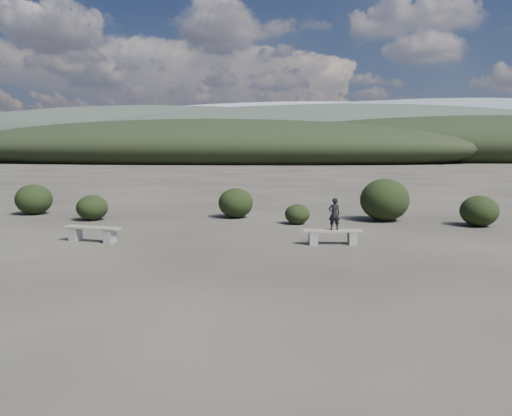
# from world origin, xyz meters

# --- Properties ---
(ground) EXTENTS (1200.00, 1200.00, 0.00)m
(ground) POSITION_xyz_m (0.00, 0.00, 0.00)
(ground) COLOR #2B2721
(ground) RESTS_ON ground
(bench_left) EXTENTS (1.76, 0.62, 0.43)m
(bench_left) POSITION_xyz_m (-4.02, 3.94, 0.26)
(bench_left) COLOR slate
(bench_left) RESTS_ON ground
(bench_right) EXTENTS (1.66, 0.61, 0.41)m
(bench_right) POSITION_xyz_m (2.73, 4.53, 0.25)
(bench_right) COLOR slate
(bench_right) RESTS_ON ground
(seated_person) EXTENTS (0.37, 0.29, 0.89)m
(seated_person) POSITION_xyz_m (2.76, 4.54, 0.85)
(seated_person) COLOR black
(seated_person) RESTS_ON bench_right
(shrub_a) EXTENTS (1.14, 1.14, 0.94)m
(shrub_a) POSITION_xyz_m (-6.08, 8.05, 0.47)
(shrub_a) COLOR black
(shrub_a) RESTS_ON ground
(shrub_b) EXTENTS (1.33, 1.33, 1.14)m
(shrub_b) POSITION_xyz_m (-0.95, 9.50, 0.57)
(shrub_b) COLOR black
(shrub_b) RESTS_ON ground
(shrub_c) EXTENTS (0.88, 0.88, 0.70)m
(shrub_c) POSITION_xyz_m (1.50, 8.19, 0.35)
(shrub_c) COLOR black
(shrub_c) RESTS_ON ground
(shrub_d) EXTENTS (1.77, 1.77, 1.55)m
(shrub_d) POSITION_xyz_m (4.61, 9.47, 0.78)
(shrub_d) COLOR black
(shrub_d) RESTS_ON ground
(shrub_e) EXTENTS (1.27, 1.27, 1.06)m
(shrub_e) POSITION_xyz_m (7.67, 8.61, 0.53)
(shrub_e) COLOR black
(shrub_e) RESTS_ON ground
(shrub_f) EXTENTS (1.44, 1.44, 1.22)m
(shrub_f) POSITION_xyz_m (-9.21, 9.30, 0.61)
(shrub_f) COLOR black
(shrub_f) RESTS_ON ground
(mountain_ridges) EXTENTS (500.00, 400.00, 56.00)m
(mountain_ridges) POSITION_xyz_m (-7.48, 339.06, 10.84)
(mountain_ridges) COLOR black
(mountain_ridges) RESTS_ON ground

